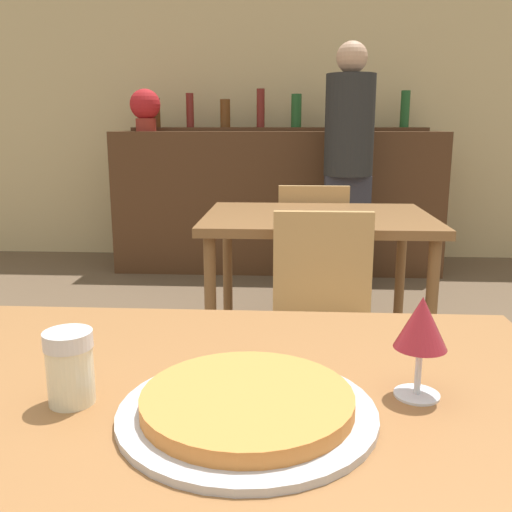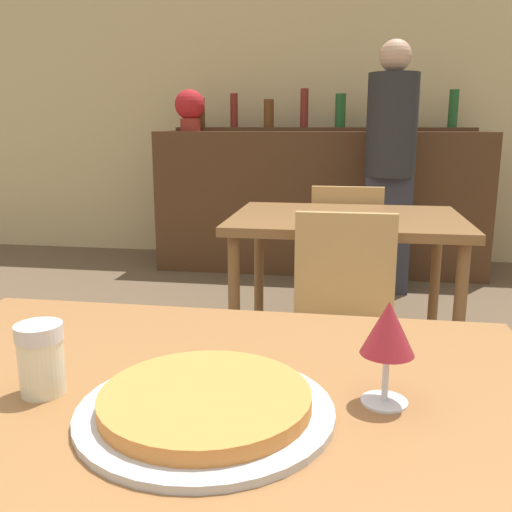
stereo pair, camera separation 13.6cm
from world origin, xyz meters
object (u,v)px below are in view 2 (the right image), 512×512
object	(u,v)px
chair_far_side_front	(343,314)
cheese_shaker	(41,358)
chair_far_side_back	(346,250)
person_standing	(390,160)
wine_glass	(388,331)
pizza_tray	(206,404)
potted_plant	(190,108)

from	to	relation	value
chair_far_side_front	cheese_shaker	world-z (taller)	cheese_shaker
chair_far_side_back	person_standing	xyz separation A→B (m)	(0.28, 0.89, 0.45)
chair_far_side_back	wine_glass	size ratio (longest dim) A/B	5.35
chair_far_side_front	wine_glass	world-z (taller)	wine_glass
pizza_tray	potted_plant	world-z (taller)	potted_plant
chair_far_side_back	cheese_shaker	size ratio (longest dim) A/B	7.57
chair_far_side_front	potted_plant	bearing A→B (deg)	116.67
chair_far_side_back	wine_glass	world-z (taller)	wine_glass
chair_far_side_back	pizza_tray	size ratio (longest dim) A/B	2.29
person_standing	cheese_shaker	bearing A→B (deg)	-102.45
cheese_shaker	potted_plant	xyz separation A→B (m)	(-0.83, 3.83, 0.48)
chair_far_side_back	cheese_shaker	xyz separation A→B (m)	(-0.45, -2.41, 0.33)
cheese_shaker	person_standing	size ratio (longest dim) A/B	0.07
cheese_shaker	wine_glass	xyz separation A→B (m)	(0.52, 0.05, 0.06)
chair_far_side_front	pizza_tray	xyz separation A→B (m)	(-0.19, -1.30, 0.29)
chair_far_side_back	cheese_shaker	world-z (taller)	cheese_shaker
chair_far_side_front	person_standing	size ratio (longest dim) A/B	0.49
chair_far_side_back	cheese_shaker	distance (m)	2.47
chair_far_side_back	potted_plant	bearing A→B (deg)	-47.94
chair_far_side_back	potted_plant	distance (m)	2.08
chair_far_side_back	person_standing	distance (m)	1.03
chair_far_side_front	pizza_tray	world-z (taller)	chair_far_side_front
wine_glass	chair_far_side_back	bearing A→B (deg)	91.68
chair_far_side_front	chair_far_side_back	xyz separation A→B (m)	(-0.00, 1.13, 0.00)
pizza_tray	potted_plant	bearing A→B (deg)	105.87
chair_far_side_back	pizza_tray	bearing A→B (deg)	85.62
chair_far_side_back	potted_plant	xyz separation A→B (m)	(-1.28, 1.42, 0.81)
chair_far_side_front	pizza_tray	size ratio (longest dim) A/B	2.29
chair_far_side_back	chair_far_side_front	bearing A→B (deg)	90.00
chair_far_side_back	pizza_tray	xyz separation A→B (m)	(-0.19, -2.43, 0.29)
person_standing	potted_plant	size ratio (longest dim) A/B	5.24
pizza_tray	person_standing	distance (m)	3.36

